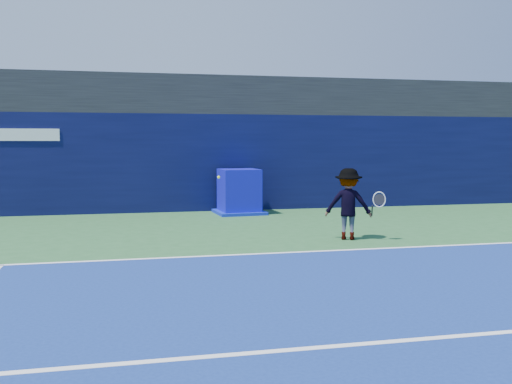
{
  "coord_description": "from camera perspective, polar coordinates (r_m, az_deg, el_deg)",
  "views": [
    {
      "loc": [
        -2.8,
        -7.47,
        2.14
      ],
      "look_at": [
        0.03,
        5.2,
        1.0
      ],
      "focal_mm": 40.0,
      "sensor_mm": 36.0,
      "label": 1
    }
  ],
  "objects": [
    {
      "name": "ground",
      "position": [
        8.26,
        7.82,
        -10.04
      ],
      "size": [
        80.0,
        80.0,
        0.0
      ],
      "primitive_type": "plane",
      "color": "#295C2E",
      "rests_on": "ground"
    },
    {
      "name": "baseline",
      "position": [
        11.04,
        2.36,
        -6.11
      ],
      "size": [
        24.0,
        0.1,
        0.01
      ],
      "primitive_type": "cube",
      "color": "white",
      "rests_on": "ground"
    },
    {
      "name": "service_line",
      "position": [
        6.5,
        14.17,
        -14.25
      ],
      "size": [
        24.0,
        0.1,
        0.01
      ],
      "primitive_type": "cube",
      "color": "white",
      "rests_on": "ground"
    },
    {
      "name": "stadium_band",
      "position": [
        19.23,
        -4.24,
        9.35
      ],
      "size": [
        36.0,
        3.0,
        1.2
      ],
      "primitive_type": "cube",
      "color": "black",
      "rests_on": "back_wall_assembly"
    },
    {
      "name": "back_wall_assembly",
      "position": [
        18.2,
        -3.75,
        2.99
      ],
      "size": [
        36.0,
        1.03,
        3.0
      ],
      "color": "#090C34",
      "rests_on": "ground"
    },
    {
      "name": "equipment_cart",
      "position": [
        17.08,
        -1.7,
        -0.13
      ],
      "size": [
        1.49,
        1.49,
        1.34
      ],
      "color": "#0E0CAF",
      "rests_on": "ground"
    },
    {
      "name": "tennis_player",
      "position": [
        12.66,
        9.23,
        -1.19
      ],
      "size": [
        1.31,
        0.94,
        1.57
      ],
      "color": "white",
      "rests_on": "ground"
    },
    {
      "name": "tennis_ball",
      "position": [
        13.74,
        -3.76,
        1.5
      ],
      "size": [
        0.07,
        0.07,
        0.07
      ],
      "color": "#E3FA1B",
      "rests_on": "ground"
    }
  ]
}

